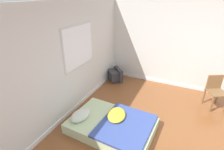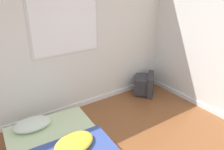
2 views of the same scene
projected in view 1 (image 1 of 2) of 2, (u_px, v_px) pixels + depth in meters
name	position (u px, v px, depth m)	size (l,w,h in m)	color
wall_back	(59.00, 67.00, 3.69)	(7.86, 0.08, 2.60)	silver
wall_right	(200.00, 48.00, 4.91)	(0.08, 7.70, 2.60)	silver
mattress_bed	(112.00, 125.00, 3.75)	(1.28, 1.81, 0.37)	beige
crt_tv	(115.00, 75.00, 5.87)	(0.62, 0.62, 0.41)	#333338
wooden_chair	(215.00, 89.00, 4.44)	(0.56, 0.56, 0.84)	olive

